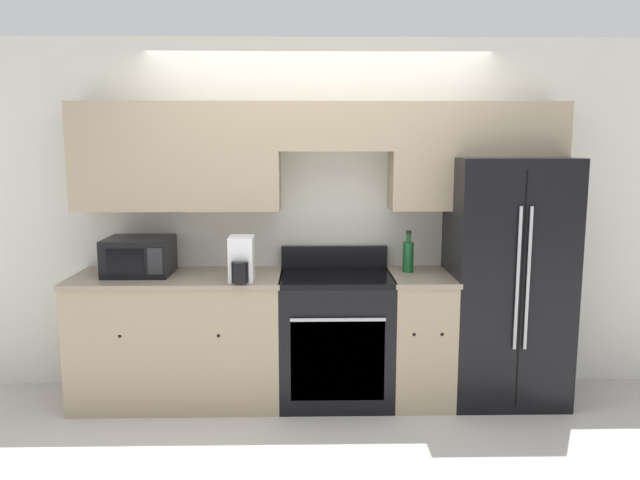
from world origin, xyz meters
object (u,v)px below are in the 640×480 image
at_px(refrigerator, 503,278).
at_px(microwave, 139,256).
at_px(bottle, 408,256).
at_px(oven_range, 336,337).

xyz_separation_m(refrigerator, microwave, (-2.61, -0.03, 0.18)).
height_order(microwave, bottle, bottle).
height_order(oven_range, bottle, bottle).
bearing_deg(bottle, microwave, -178.44).
distance_m(oven_range, bottle, 0.79).
bearing_deg(refrigerator, bottle, 178.39).
bearing_deg(microwave, bottle, 1.56).
bearing_deg(refrigerator, microwave, -179.28).
relative_size(oven_range, bottle, 3.59).
height_order(refrigerator, microwave, refrigerator).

